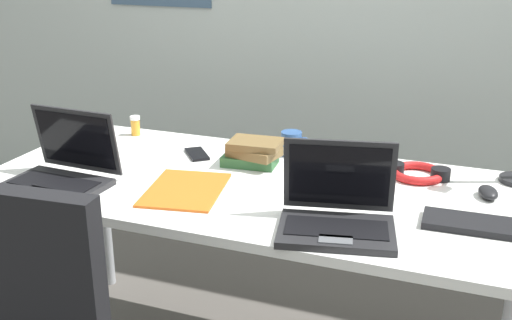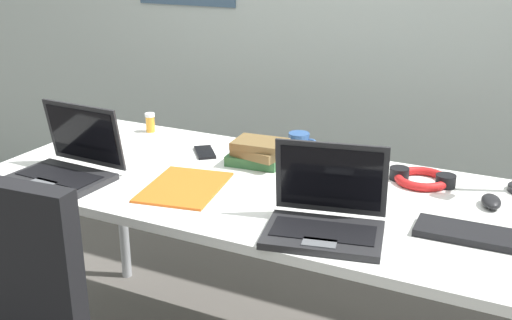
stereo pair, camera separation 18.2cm
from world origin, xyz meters
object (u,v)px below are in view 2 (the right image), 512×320
at_px(headphones, 422,178).
at_px(external_keyboard, 479,235).
at_px(cell_phone, 205,152).
at_px(pill_bottle, 150,122).
at_px(laptop_near_mouse, 326,216).
at_px(book_stack, 258,153).
at_px(paper_folder_center, 184,187).
at_px(coffee_mug, 299,145).
at_px(laptop_back_right, 67,164).
at_px(computer_mouse, 491,201).

bearing_deg(headphones, external_keyboard, -56.43).
height_order(cell_phone, pill_bottle, pill_bottle).
relative_size(laptop_near_mouse, book_stack, 1.68).
bearing_deg(paper_folder_center, coffee_mug, 64.74).
bearing_deg(paper_folder_center, pill_bottle, 134.79).
height_order(laptop_near_mouse, pill_bottle, laptop_near_mouse).
relative_size(laptop_back_right, coffee_mug, 2.91).
bearing_deg(computer_mouse, external_keyboard, -105.35).
bearing_deg(book_stack, laptop_near_mouse, -44.77).
xyz_separation_m(computer_mouse, paper_folder_center, (-0.90, -0.28, -0.01)).
height_order(laptop_near_mouse, external_keyboard, laptop_near_mouse).
relative_size(cell_phone, coffee_mug, 1.20).
xyz_separation_m(laptop_back_right, book_stack, (0.51, 0.39, -0.00)).
bearing_deg(cell_phone, coffee_mug, -17.69).
xyz_separation_m(external_keyboard, pill_bottle, (-1.34, 0.41, 0.03)).
bearing_deg(headphones, laptop_back_right, -156.05).
relative_size(laptop_back_right, paper_folder_center, 1.06).
height_order(laptop_near_mouse, laptop_back_right, laptop_back_right).
bearing_deg(book_stack, coffee_mug, 58.16).
height_order(headphones, book_stack, book_stack).
relative_size(laptop_near_mouse, pill_bottle, 4.51).
relative_size(headphones, book_stack, 1.01).
distance_m(external_keyboard, pill_bottle, 1.41).
bearing_deg(coffee_mug, book_stack, -121.84).
bearing_deg(external_keyboard, book_stack, 160.52).
distance_m(laptop_back_right, pill_bottle, 0.55).
relative_size(laptop_near_mouse, laptop_back_right, 1.08).
relative_size(external_keyboard, headphones, 1.54).
bearing_deg(external_keyboard, laptop_back_right, -175.53).
distance_m(computer_mouse, pill_bottle, 1.36).
height_order(computer_mouse, book_stack, book_stack).
height_order(laptop_back_right, computer_mouse, laptop_back_right).
xyz_separation_m(computer_mouse, cell_phone, (-1.01, 0.04, -0.01)).
distance_m(laptop_back_right, headphones, 1.17).
height_order(pill_bottle, coffee_mug, coffee_mug).
height_order(headphones, pill_bottle, pill_bottle).
relative_size(cell_phone, pill_bottle, 1.72).
bearing_deg(laptop_near_mouse, computer_mouse, 44.53).
relative_size(cell_phone, paper_folder_center, 0.44).
bearing_deg(headphones, book_stack, -171.21).
bearing_deg(laptop_near_mouse, book_stack, 135.23).
xyz_separation_m(headphones, pill_bottle, (-1.12, 0.07, 0.03)).
bearing_deg(computer_mouse, headphones, 141.31).
bearing_deg(book_stack, headphones, 8.79).
height_order(pill_bottle, book_stack, book_stack).
bearing_deg(laptop_back_right, paper_folder_center, 13.24).
bearing_deg(laptop_near_mouse, cell_phone, 146.37).
distance_m(computer_mouse, book_stack, 0.78).
relative_size(cell_phone, headphones, 0.64).
bearing_deg(book_stack, computer_mouse, -1.12).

